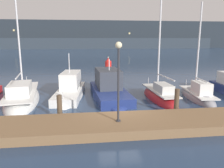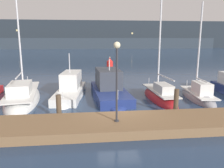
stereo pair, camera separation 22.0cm
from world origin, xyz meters
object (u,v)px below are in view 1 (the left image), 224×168
at_px(sailboat_berth_6, 197,96).
at_px(dock_lamppost, 119,69).
at_px(channel_buoy, 108,65).
at_px(motorboat_berth_3, 70,92).
at_px(sailboat_berth_5, 160,98).
at_px(sailboat_berth_2, 22,99).
at_px(motorboat_berth_4, 109,92).

relative_size(sailboat_berth_6, dock_lamppost, 2.01).
bearing_deg(sailboat_berth_6, channel_buoy, 106.96).
height_order(motorboat_berth_3, channel_buoy, motorboat_berth_3).
bearing_deg(motorboat_berth_3, channel_buoy, 72.72).
bearing_deg(channel_buoy, sailboat_berth_5, -82.82).
distance_m(motorboat_berth_3, channel_buoy, 15.50).
height_order(sailboat_berth_2, sailboat_berth_6, sailboat_berth_2).
relative_size(sailboat_berth_6, channel_buoy, 4.04).
height_order(motorboat_berth_4, sailboat_berth_5, sailboat_berth_5).
bearing_deg(sailboat_berth_5, sailboat_berth_6, -0.27).
bearing_deg(dock_lamppost, motorboat_berth_3, 111.67).
xyz_separation_m(sailboat_berth_2, sailboat_berth_6, (13.11, -0.97, 0.01)).
bearing_deg(sailboat_berth_2, motorboat_berth_4, 3.43).
relative_size(sailboat_berth_2, dock_lamppost, 3.33).
xyz_separation_m(motorboat_berth_3, channel_buoy, (4.60, 14.80, 0.38)).
bearing_deg(sailboat_berth_5, sailboat_berth_2, 174.60).
distance_m(sailboat_berth_2, channel_buoy, 17.66).
bearing_deg(sailboat_berth_5, dock_lamppost, -127.26).
bearing_deg(channel_buoy, motorboat_berth_4, -95.76).
relative_size(sailboat_berth_2, sailboat_berth_6, 1.66).
height_order(motorboat_berth_3, dock_lamppost, dock_lamppost).
height_order(sailboat_berth_2, channel_buoy, sailboat_berth_2).
height_order(motorboat_berth_3, sailboat_berth_5, sailboat_berth_5).
relative_size(motorboat_berth_4, sailboat_berth_6, 0.96).
xyz_separation_m(sailboat_berth_5, channel_buoy, (-2.10, 16.68, 0.58)).
xyz_separation_m(sailboat_berth_2, motorboat_berth_3, (3.42, 0.93, 0.19)).
distance_m(motorboat_berth_4, dock_lamppost, 7.02).
height_order(sailboat_berth_2, motorboat_berth_3, sailboat_berth_2).
height_order(motorboat_berth_3, sailboat_berth_6, sailboat_berth_6).
distance_m(motorboat_berth_3, motorboat_berth_4, 3.10).
relative_size(sailboat_berth_2, motorboat_berth_4, 1.72).
distance_m(sailboat_berth_6, dock_lamppost, 9.08).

